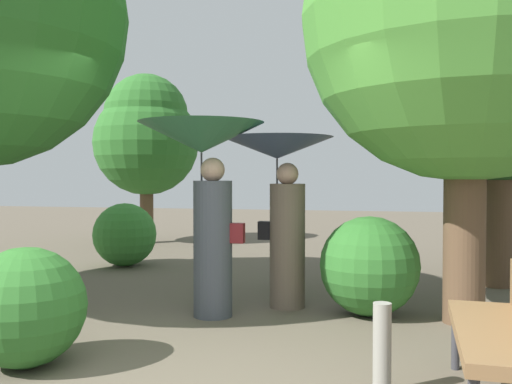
{
  "coord_description": "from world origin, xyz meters",
  "views": [
    {
      "loc": [
        1.37,
        -3.39,
        1.43
      ],
      "look_at": [
        0.0,
        2.57,
        1.26
      ],
      "focal_mm": 39.33,
      "sensor_mm": 36.0,
      "label": 1
    }
  ],
  "objects_px": {
    "path_marker_post": "(382,349)",
    "tree_mid_right": "(500,56)",
    "person_left": "(205,171)",
    "person_right": "(281,183)",
    "tree_near_left": "(146,134)",
    "park_bench": "(507,327)"
  },
  "relations": [
    {
      "from": "path_marker_post",
      "to": "tree_mid_right",
      "type": "bearing_deg",
      "value": 70.42
    },
    {
      "from": "person_left",
      "to": "person_right",
      "type": "height_order",
      "value": "person_left"
    },
    {
      "from": "person_right",
      "to": "path_marker_post",
      "type": "relative_size",
      "value": 3.07
    },
    {
      "from": "tree_near_left",
      "to": "path_marker_post",
      "type": "xyz_separation_m",
      "value": [
        4.97,
        -7.43,
        -2.02
      ]
    },
    {
      "from": "park_bench",
      "to": "path_marker_post",
      "type": "relative_size",
      "value": 2.51
    },
    {
      "from": "person_right",
      "to": "person_left",
      "type": "bearing_deg",
      "value": 129.03
    },
    {
      "from": "tree_mid_right",
      "to": "path_marker_post",
      "type": "xyz_separation_m",
      "value": [
        -1.44,
        -4.05,
        -2.68
      ]
    },
    {
      "from": "tree_near_left",
      "to": "park_bench",
      "type": "bearing_deg",
      "value": -52.65
    },
    {
      "from": "person_left",
      "to": "person_right",
      "type": "xyz_separation_m",
      "value": [
        0.68,
        0.57,
        -0.13
      ]
    },
    {
      "from": "park_bench",
      "to": "path_marker_post",
      "type": "bearing_deg",
      "value": -91.57
    },
    {
      "from": "path_marker_post",
      "to": "tree_near_left",
      "type": "bearing_deg",
      "value": 123.76
    },
    {
      "from": "park_bench",
      "to": "tree_near_left",
      "type": "relative_size",
      "value": 0.42
    },
    {
      "from": "person_right",
      "to": "tree_mid_right",
      "type": "height_order",
      "value": "tree_mid_right"
    },
    {
      "from": "park_bench",
      "to": "tree_mid_right",
      "type": "height_order",
      "value": "tree_mid_right"
    },
    {
      "from": "person_left",
      "to": "park_bench",
      "type": "distance_m",
      "value": 3.25
    },
    {
      "from": "person_left",
      "to": "tree_near_left",
      "type": "relative_size",
      "value": 0.55
    },
    {
      "from": "person_right",
      "to": "park_bench",
      "type": "relative_size",
      "value": 1.22
    },
    {
      "from": "person_left",
      "to": "tree_near_left",
      "type": "height_order",
      "value": "tree_near_left"
    },
    {
      "from": "person_right",
      "to": "park_bench",
      "type": "bearing_deg",
      "value": -142.56
    },
    {
      "from": "park_bench",
      "to": "path_marker_post",
      "type": "height_order",
      "value": "park_bench"
    },
    {
      "from": "park_bench",
      "to": "path_marker_post",
      "type": "distance_m",
      "value": 0.78
    },
    {
      "from": "park_bench",
      "to": "tree_near_left",
      "type": "xyz_separation_m",
      "value": [
        -5.72,
        7.49,
        1.82
      ]
    }
  ]
}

